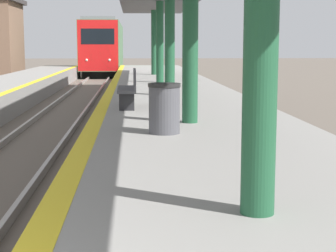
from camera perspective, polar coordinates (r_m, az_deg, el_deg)
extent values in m
cube|color=black|center=(48.90, -6.44, 5.69)|extent=(2.45, 16.58, 0.55)
cube|color=#477247|center=(48.86, -6.48, 8.13)|extent=(2.88, 18.43, 3.61)
cube|color=red|center=(39.74, -7.14, 8.11)|extent=(2.82, 0.16, 3.54)
cube|color=black|center=(39.68, -7.16, 9.02)|extent=(2.30, 0.06, 1.08)
cube|color=slate|center=(48.89, -6.52, 10.39)|extent=(2.45, 17.50, 0.24)
sphere|color=white|center=(39.75, -8.26, 6.65)|extent=(0.18, 0.18, 0.18)
sphere|color=white|center=(39.65, -5.97, 6.69)|extent=(0.18, 0.18, 0.18)
cylinder|color=#1E5133|center=(4.97, 9.45, 9.52)|extent=(0.31, 0.31, 3.25)
cylinder|color=#1E5133|center=(10.90, 2.28, 8.87)|extent=(0.31, 0.31, 3.25)
cylinder|color=#1E5133|center=(16.88, 0.17, 8.65)|extent=(0.31, 0.31, 3.25)
cylinder|color=#1E5133|center=(22.87, -0.83, 8.54)|extent=(0.31, 0.31, 3.25)
cylinder|color=#1E5133|center=(28.87, -1.41, 8.47)|extent=(0.31, 0.31, 3.25)
cylinder|color=#4C4C51|center=(9.59, -0.38, 1.62)|extent=(0.53, 0.53, 0.80)
cylinder|color=#262626|center=(9.55, -0.38, 4.18)|extent=(0.56, 0.56, 0.06)
cube|color=#4C4C51|center=(13.63, -4.20, 3.73)|extent=(0.44, 1.67, 0.08)
cube|color=#4C4C51|center=(13.61, -3.41, 4.83)|extent=(0.06, 1.67, 0.44)
cube|color=#262628|center=(12.99, -4.22, 2.45)|extent=(0.35, 0.08, 0.40)
cube|color=#262628|center=(14.32, -4.16, 2.98)|extent=(0.35, 0.08, 0.40)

